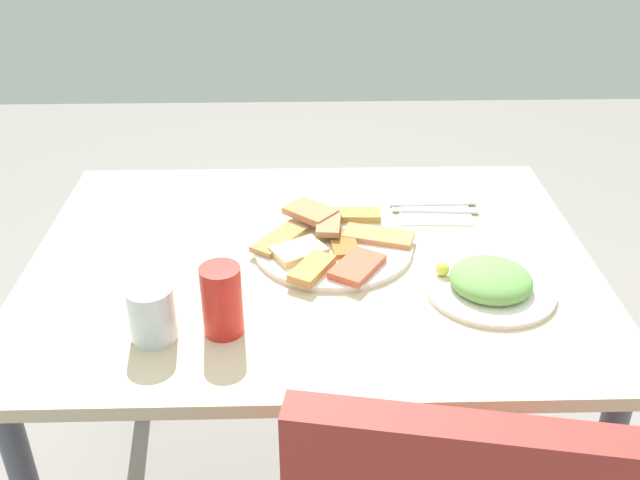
{
  "coord_description": "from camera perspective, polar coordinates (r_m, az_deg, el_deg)",
  "views": [
    {
      "loc": [
        0.01,
        1.18,
        1.46
      ],
      "look_at": [
        -0.02,
        -0.01,
        0.77
      ],
      "focal_mm": 40.35,
      "sensor_mm": 36.0,
      "label": 1
    }
  ],
  "objects": [
    {
      "name": "pide_platter",
      "position": [
        1.41,
        0.9,
        -0.28
      ],
      "size": [
        0.33,
        0.32,
        0.04
      ],
      "color": "white",
      "rests_on": "dining_table"
    },
    {
      "name": "salad_plate_greens",
      "position": [
        1.31,
        13.33,
        -3.29
      ],
      "size": [
        0.23,
        0.23,
        0.05
      ],
      "color": "white",
      "rests_on": "dining_table"
    },
    {
      "name": "soda_can",
      "position": [
        1.17,
        -7.79,
        -4.77
      ],
      "size": [
        0.09,
        0.09,
        0.12
      ],
      "primitive_type": "cylinder",
      "rotation": [
        0.0,
        0.0,
        5.45
      ],
      "color": "red",
      "rests_on": "dining_table"
    },
    {
      "name": "spoon",
      "position": [
        1.56,
        9.11,
        2.32
      ],
      "size": [
        0.18,
        0.03,
        0.0
      ],
      "primitive_type": "cube",
      "rotation": [
        0.0,
        0.0,
        -0.08
      ],
      "color": "silver",
      "rests_on": "paper_napkin"
    },
    {
      "name": "paper_napkin",
      "position": [
        1.58,
        9.0,
        2.5
      ],
      "size": [
        0.16,
        0.16,
        0.0
      ],
      "primitive_type": "cube",
      "rotation": [
        0.0,
        0.0,
        -0.04
      ],
      "color": "white",
      "rests_on": "dining_table"
    },
    {
      "name": "dining_table",
      "position": [
        1.43,
        -0.67,
        -4.24
      ],
      "size": [
        1.08,
        0.82,
        0.74
      ],
      "color": "beige",
      "rests_on": "ground_plane"
    },
    {
      "name": "drinking_glass",
      "position": [
        1.18,
        -13.21,
        -5.69
      ],
      "size": [
        0.08,
        0.08,
        0.09
      ],
      "primitive_type": "cylinder",
      "color": "silver",
      "rests_on": "dining_table"
    },
    {
      "name": "fork",
      "position": [
        1.59,
        8.9,
        2.93
      ],
      "size": [
        0.19,
        0.02,
        0.0
      ],
      "primitive_type": "cube",
      "rotation": [
        0.0,
        0.0,
        0.01
      ],
      "color": "silver",
      "rests_on": "paper_napkin"
    }
  ]
}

